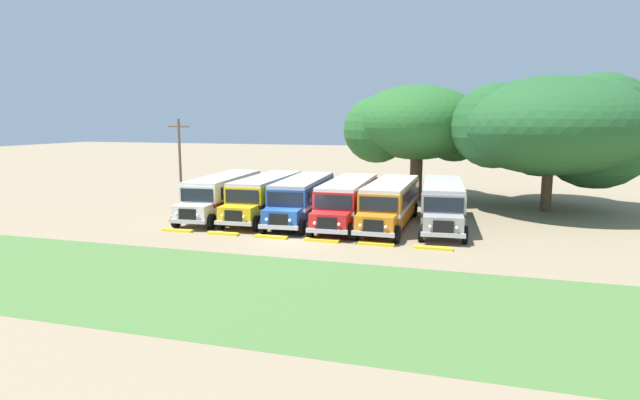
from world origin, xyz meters
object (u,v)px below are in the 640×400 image
parked_bus_slot_1 (266,194)px  parked_bus_slot_5 (442,201)px  parked_bus_slot_3 (348,199)px  broad_shade_tree (418,124)px  parked_bus_slot_0 (223,193)px  parked_bus_slot_4 (391,201)px  secondary_tree (555,127)px  utility_pole (180,161)px  parked_bus_slot_2 (302,197)px

parked_bus_slot_1 → parked_bus_slot_5: 12.21m
parked_bus_slot_3 → broad_shade_tree: (3.19, 12.35, 4.85)m
parked_bus_slot_5 → broad_shade_tree: broad_shade_tree is taller
parked_bus_slot_0 → broad_shade_tree: (12.47, 12.14, 4.85)m
parked_bus_slot_3 → parked_bus_slot_4: size_ratio=1.00×
parked_bus_slot_5 → secondary_tree: secondary_tree is taller
parked_bus_slot_5 → utility_pole: (-19.85, 1.00, 2.12)m
parked_bus_slot_0 → parked_bus_slot_5: bearing=87.7°
utility_pole → parked_bus_slot_0: bearing=-20.4°
parked_bus_slot_2 → parked_bus_slot_5: (9.36, 0.63, 0.00)m
parked_bus_slot_2 → parked_bus_slot_4: size_ratio=1.01×
broad_shade_tree → utility_pole: broad_shade_tree is taller
parked_bus_slot_2 → utility_pole: (-10.48, 1.63, 2.12)m
secondary_tree → utility_pole: bearing=-164.3°
parked_bus_slot_3 → parked_bus_slot_5: same height
parked_bus_slot_4 → utility_pole: size_ratio=1.57×
parked_bus_slot_1 → parked_bus_slot_2: (2.84, -0.30, 0.00)m
parked_bus_slot_1 → secondary_tree: size_ratio=0.67×
parked_bus_slot_3 → secondary_tree: secondary_tree is taller
parked_bus_slot_2 → parked_bus_slot_4: same height
parked_bus_slot_1 → parked_bus_slot_3: 6.12m
parked_bus_slot_3 → broad_shade_tree: 13.64m
parked_bus_slot_0 → parked_bus_slot_1: same height
parked_bus_slot_4 → utility_pole: bearing=-95.8°
parked_bus_slot_5 → parked_bus_slot_2: bearing=-90.1°
secondary_tree → utility_pole: 28.59m
parked_bus_slot_1 → broad_shade_tree: 15.79m
parked_bus_slot_1 → parked_bus_slot_5: same height
parked_bus_slot_3 → parked_bus_slot_1: bearing=-96.9°
parked_bus_slot_0 → utility_pole: (-4.47, 1.66, 2.12)m
parked_bus_slot_2 → parked_bus_slot_3: 3.27m
broad_shade_tree → parked_bus_slot_2: bearing=-118.0°
parked_bus_slot_0 → broad_shade_tree: bearing=129.5°
parked_bus_slot_3 → secondary_tree: size_ratio=0.67×
parked_bus_slot_5 → broad_shade_tree: bearing=-169.7°
parked_bus_slot_4 → secondary_tree: 15.15m
parked_bus_slot_1 → parked_bus_slot_4: (8.95, -0.51, 0.00)m
parked_bus_slot_0 → parked_bus_slot_4: size_ratio=1.01×
parked_bus_slot_5 → broad_shade_tree: 12.79m
parked_bus_slot_1 → utility_pole: (-7.65, 1.33, 2.12)m
parked_bus_slot_3 → secondary_tree: bearing=123.1°
parked_bus_slot_0 → parked_bus_slot_2: size_ratio=1.00×
parked_bus_slot_4 → parked_bus_slot_5: size_ratio=0.99×
parked_bus_slot_4 → broad_shade_tree: size_ratio=0.87×
secondary_tree → utility_pole: (-27.42, -7.68, -2.55)m
parked_bus_slot_1 → parked_bus_slot_3: bearing=82.5°
parked_bus_slot_0 → parked_bus_slot_3: same height
parked_bus_slot_3 → secondary_tree: 17.32m
parked_bus_slot_1 → utility_pole: size_ratio=1.58×
parked_bus_slot_1 → parked_bus_slot_2: bearing=81.5°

